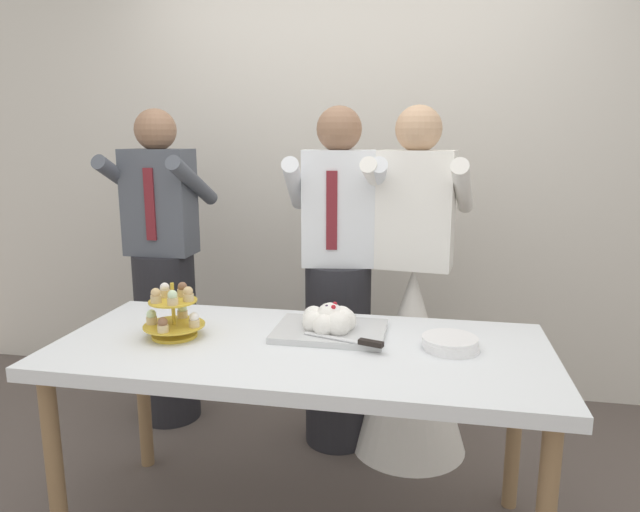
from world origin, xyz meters
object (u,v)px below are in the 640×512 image
object	(u,v)px
dessert_table	(301,363)
person_bride	(412,336)
plate_stack	(450,343)
cupcake_stand	(173,314)
person_groom	(338,299)
person_guest	(164,286)
main_cake_tray	(330,323)

from	to	relation	value
dessert_table	person_bride	size ratio (longest dim) A/B	1.08
plate_stack	person_bride	distance (m)	0.71
plate_stack	cupcake_stand	bearing A→B (deg)	-176.40
person_bride	dessert_table	bearing A→B (deg)	-118.29
cupcake_stand	person_bride	world-z (taller)	person_bride
person_bride	person_groom	bearing A→B (deg)	179.70
dessert_table	cupcake_stand	distance (m)	0.51
person_bride	person_guest	size ratio (longest dim) A/B	1.00
cupcake_stand	person_bride	bearing A→B (deg)	39.90
plate_stack	person_guest	distance (m)	1.63
dessert_table	person_guest	distance (m)	1.21
dessert_table	main_cake_tray	bearing A→B (deg)	54.83
cupcake_stand	main_cake_tray	bearing A→B (deg)	13.74
person_groom	dessert_table	bearing A→B (deg)	-91.92
main_cake_tray	plate_stack	size ratio (longest dim) A/B	2.09
cupcake_stand	dessert_table	bearing A→B (deg)	1.66
person_guest	person_groom	bearing A→B (deg)	-4.44
person_groom	person_guest	size ratio (longest dim) A/B	1.00
dessert_table	plate_stack	size ratio (longest dim) A/B	8.77
main_cake_tray	person_bride	world-z (taller)	person_bride
person_bride	person_guest	world-z (taller)	same
dessert_table	cupcake_stand	size ratio (longest dim) A/B	7.83
cupcake_stand	person_groom	size ratio (longest dim) A/B	0.14
person_bride	person_guest	xyz separation A→B (m)	(-1.31, 0.08, 0.16)
dessert_table	person_groom	distance (m)	0.72
dessert_table	person_groom	size ratio (longest dim) A/B	1.08
dessert_table	cupcake_stand	world-z (taller)	cupcake_stand
person_bride	person_guest	distance (m)	1.32
cupcake_stand	main_cake_tray	size ratio (longest dim) A/B	0.53
person_groom	person_guest	world-z (taller)	same
plate_stack	person_groom	bearing A→B (deg)	127.61
person_guest	main_cake_tray	bearing A→B (deg)	-33.25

